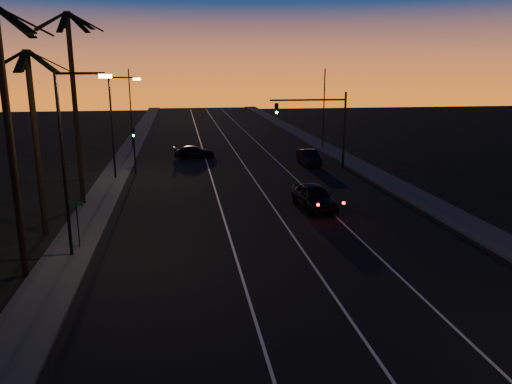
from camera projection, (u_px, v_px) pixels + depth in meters
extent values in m
cube|color=black|center=(260.00, 198.00, 35.82)|extent=(20.00, 170.00, 0.01)
cube|color=#393937|center=(99.00, 203.00, 34.16)|extent=(2.40, 170.00, 0.16)
cube|color=#393937|center=(407.00, 191.00, 37.44)|extent=(2.40, 170.00, 0.16)
cube|color=silver|center=(218.00, 199.00, 35.38)|extent=(0.12, 160.00, 0.01)
cube|color=silver|center=(267.00, 198.00, 35.89)|extent=(0.12, 160.00, 0.01)
cube|color=silver|center=(314.00, 196.00, 36.40)|extent=(0.12, 160.00, 0.01)
cylinder|color=black|center=(11.00, 149.00, 21.08)|extent=(0.32, 0.32, 11.50)
cube|color=black|center=(25.00, 21.00, 20.23)|extent=(2.18, 0.92, 1.18)
cube|color=black|center=(15.00, 22.00, 20.81)|extent=(1.25, 2.12, 1.18)
cube|color=black|center=(13.00, 19.00, 19.33)|extent=(1.95, 1.61, 1.18)
cylinder|color=black|center=(37.00, 146.00, 26.93)|extent=(0.32, 0.32, 10.00)
cube|color=black|center=(49.00, 61.00, 26.26)|extent=(2.18, 0.92, 1.18)
cube|color=black|center=(41.00, 61.00, 26.84)|extent=(1.25, 2.12, 1.18)
cube|color=black|center=(23.00, 61.00, 26.69)|extent=(1.34, 2.09, 1.18)
cube|color=black|center=(8.00, 61.00, 25.90)|extent=(2.18, 0.82, 1.18)
cube|color=black|center=(7.00, 61.00, 25.08)|extent=(1.90, 1.69, 1.18)
cube|color=black|center=(22.00, 61.00, 24.84)|extent=(0.45, 2.16, 1.18)
cube|color=black|center=(41.00, 61.00, 25.36)|extent=(1.95, 1.61, 1.18)
cylinder|color=black|center=(76.00, 113.00, 32.53)|extent=(0.32, 0.32, 12.50)
cube|color=black|center=(85.00, 22.00, 31.55)|extent=(2.18, 0.92, 1.18)
cube|color=black|center=(78.00, 23.00, 32.14)|extent=(1.25, 2.12, 1.18)
cube|color=black|center=(63.00, 22.00, 31.98)|extent=(1.34, 2.09, 1.18)
cube|color=black|center=(51.00, 21.00, 31.20)|extent=(2.18, 0.82, 1.18)
cube|color=black|center=(51.00, 20.00, 30.38)|extent=(1.90, 1.69, 1.18)
cube|color=black|center=(64.00, 19.00, 30.14)|extent=(0.45, 2.16, 1.18)
cube|color=black|center=(80.00, 20.00, 30.66)|extent=(1.95, 1.61, 1.18)
cylinder|color=black|center=(64.00, 168.00, 23.53)|extent=(0.16, 0.16, 9.00)
cylinder|color=black|center=(80.00, 73.00, 22.64)|extent=(2.20, 0.12, 0.12)
cube|color=#ECB95E|center=(105.00, 76.00, 22.83)|extent=(0.55, 0.26, 0.16)
cylinder|color=black|center=(112.00, 129.00, 40.86)|extent=(0.16, 0.16, 8.50)
cylinder|color=black|center=(123.00, 77.00, 40.03)|extent=(2.20, 0.12, 0.12)
cube|color=#ECB95E|center=(137.00, 79.00, 40.22)|extent=(0.55, 0.26, 0.16)
cylinder|color=black|center=(78.00, 226.00, 25.29)|extent=(0.06, 0.06, 2.60)
cube|color=#0D4E1F|center=(76.00, 204.00, 25.02)|extent=(0.70, 0.03, 0.20)
cylinder|color=black|center=(344.00, 130.00, 45.96)|extent=(0.20, 0.20, 7.00)
cylinder|color=black|center=(308.00, 100.00, 44.77)|extent=(7.00, 0.16, 0.16)
cube|color=black|center=(276.00, 109.00, 44.53)|extent=(0.32, 0.28, 1.00)
sphere|color=black|center=(277.00, 105.00, 44.29)|extent=(0.20, 0.20, 0.20)
sphere|color=black|center=(277.00, 109.00, 44.36)|extent=(0.20, 0.20, 0.20)
sphere|color=#14FF59|center=(277.00, 113.00, 44.44)|extent=(0.20, 0.20, 0.20)
cylinder|color=black|center=(134.00, 150.00, 43.52)|extent=(0.14, 0.14, 4.20)
cube|color=black|center=(133.00, 132.00, 43.13)|extent=(0.28, 0.25, 0.90)
sphere|color=black|center=(133.00, 129.00, 42.92)|extent=(0.18, 0.18, 0.18)
sphere|color=black|center=(133.00, 132.00, 42.99)|extent=(0.18, 0.18, 0.18)
sphere|color=#14FF59|center=(133.00, 136.00, 43.05)|extent=(0.18, 0.18, 0.18)
cylinder|color=black|center=(131.00, 109.00, 57.11)|extent=(0.14, 0.14, 9.00)
cylinder|color=black|center=(324.00, 109.00, 57.45)|extent=(0.14, 0.14, 9.00)
imported|color=black|center=(314.00, 196.00, 32.94)|extent=(2.37, 5.00, 1.65)
sphere|color=#FF0F05|center=(318.00, 205.00, 29.96)|extent=(0.18, 0.18, 0.18)
sphere|color=#FF0F05|center=(344.00, 203.00, 30.34)|extent=(0.18, 0.18, 0.18)
imported|color=black|center=(309.00, 157.00, 48.03)|extent=(1.62, 4.38, 1.43)
imported|color=black|center=(194.00, 152.00, 51.66)|extent=(4.35, 1.87, 1.25)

